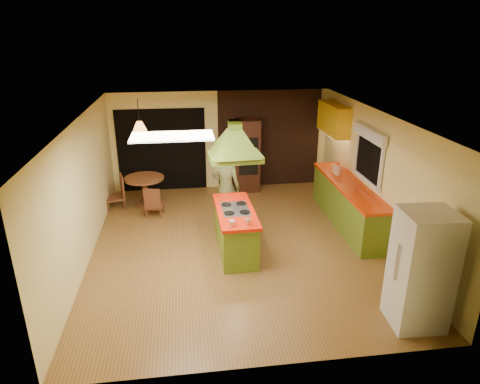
{
  "coord_description": "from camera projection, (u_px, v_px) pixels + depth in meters",
  "views": [
    {
      "loc": [
        -0.93,
        -7.37,
        3.99
      ],
      "look_at": [
        0.04,
        -0.15,
        1.15
      ],
      "focal_mm": 32.0,
      "sensor_mm": 36.0,
      "label": 1
    }
  ],
  "objects": [
    {
      "name": "wall_oven",
      "position": [
        247.0,
        155.0,
        10.84
      ],
      "size": [
        0.62,
        0.61,
        1.84
      ],
      "rotation": [
        0.0,
        0.0,
        0.01
      ],
      "color": "#442116",
      "rests_on": "ground"
    },
    {
      "name": "kitchen_island",
      "position": [
        235.0,
        230.0,
        7.97
      ],
      "size": [
        0.71,
        1.7,
        0.87
      ],
      "rotation": [
        0.0,
        0.0,
        0.02
      ],
      "color": "olive",
      "rests_on": "ground"
    },
    {
      "name": "brick_panel",
      "position": [
        269.0,
        139.0,
        11.06
      ],
      "size": [
        2.64,
        0.03,
        2.5
      ],
      "primitive_type": "cube",
      "color": "#381E14",
      "rests_on": "ground"
    },
    {
      "name": "ceiling_plane",
      "position": [
        237.0,
        117.0,
        7.47
      ],
      "size": [
        6.5,
        6.5,
        0.0
      ],
      "primitive_type": "plane",
      "rotation": [
        3.14,
        0.0,
        0.0
      ],
      "color": "silver",
      "rests_on": "room_walls"
    },
    {
      "name": "nook_opening",
      "position": [
        162.0,
        150.0,
        10.79
      ],
      "size": [
        2.2,
        0.03,
        2.1
      ],
      "primitive_type": "cube",
      "color": "black",
      "rests_on": "ground"
    },
    {
      "name": "canister_large",
      "position": [
        337.0,
        169.0,
        9.48
      ],
      "size": [
        0.15,
        0.15,
        0.2
      ],
      "primitive_type": "cylinder",
      "rotation": [
        0.0,
        0.0,
        0.11
      ],
      "color": "beige",
      "rests_on": "right_counter"
    },
    {
      "name": "ground",
      "position": [
        237.0,
        244.0,
        8.37
      ],
      "size": [
        6.5,
        6.5,
        0.0
      ],
      "primitive_type": "plane",
      "color": "olive",
      "rests_on": "ground"
    },
    {
      "name": "chair_left",
      "position": [
        114.0,
        192.0,
        9.89
      ],
      "size": [
        0.53,
        0.53,
        0.79
      ],
      "primitive_type": null,
      "rotation": [
        0.0,
        0.0,
        -1.31
      ],
      "color": "brown",
      "rests_on": "ground"
    },
    {
      "name": "right_counter",
      "position": [
        348.0,
        204.0,
        9.06
      ],
      "size": [
        0.62,
        3.05,
        0.92
      ],
      "color": "olive",
      "rests_on": "ground"
    },
    {
      "name": "canister_small",
      "position": [
        335.0,
        168.0,
        9.59
      ],
      "size": [
        0.14,
        0.14,
        0.16
      ],
      "primitive_type": "cylinder",
      "rotation": [
        0.0,
        0.0,
        0.12
      ],
      "color": "#F1E5C2",
      "rests_on": "right_counter"
    },
    {
      "name": "canister_medium",
      "position": [
        338.0,
        170.0,
        9.4
      ],
      "size": [
        0.18,
        0.18,
        0.21
      ],
      "primitive_type": "cylinder",
      "rotation": [
        0.0,
        0.0,
        0.27
      ],
      "color": "beige",
      "rests_on": "right_counter"
    },
    {
      "name": "room_walls",
      "position": [
        237.0,
        184.0,
        7.92
      ],
      "size": [
        5.5,
        6.5,
        6.5
      ],
      "color": "#FEF7B6",
      "rests_on": "ground"
    },
    {
      "name": "chair_near",
      "position": [
        155.0,
        201.0,
        9.52
      ],
      "size": [
        0.45,
        0.45,
        0.69
      ],
      "primitive_type": null,
      "rotation": [
        0.0,
        0.0,
        2.94
      ],
      "color": "brown",
      "rests_on": "ground"
    },
    {
      "name": "pendant_lamp",
      "position": [
        140.0,
        126.0,
        9.53
      ],
      "size": [
        0.34,
        0.34,
        0.2
      ],
      "primitive_type": "cone",
      "rotation": [
        0.0,
        0.0,
        0.1
      ],
      "color": "#FF9E3F",
      "rests_on": "ceiling_plane"
    },
    {
      "name": "range_hood",
      "position": [
        235.0,
        134.0,
        7.31
      ],
      "size": [
        0.94,
        0.71,
        0.78
      ],
      "rotation": [
        0.0,
        0.0,
        0.06
      ],
      "color": "#5A771D",
      "rests_on": "ceiling_plane"
    },
    {
      "name": "dining_table",
      "position": [
        145.0,
        186.0,
        10.04
      ],
      "size": [
        0.91,
        0.91,
        0.69
      ],
      "rotation": [
        0.0,
        0.0,
        -0.36
      ],
      "color": "brown",
      "rests_on": "ground"
    },
    {
      "name": "upper_cabinets",
      "position": [
        334.0,
        119.0,
        10.01
      ],
      "size": [
        0.34,
        1.4,
        0.7
      ],
      "primitive_type": "cube",
      "color": "yellow",
      "rests_on": "room_walls"
    },
    {
      "name": "refrigerator",
      "position": [
        421.0,
        270.0,
        5.87
      ],
      "size": [
        0.74,
        0.71,
        1.73
      ],
      "primitive_type": "cube",
      "rotation": [
        0.0,
        0.0,
        -0.05
      ],
      "color": "white",
      "rests_on": "ground"
    },
    {
      "name": "man",
      "position": [
        226.0,
        188.0,
        8.93
      ],
      "size": [
        0.71,
        0.59,
        1.67
      ],
      "primitive_type": "imported",
      "rotation": [
        0.0,
        0.0,
        2.78
      ],
      "color": "brown",
      "rests_on": "ground"
    },
    {
      "name": "window_right",
      "position": [
        370.0,
        146.0,
        8.43
      ],
      "size": [
        0.12,
        1.35,
        1.06
      ],
      "color": "black",
      "rests_on": "room_walls"
    },
    {
      "name": "fluor_panel",
      "position": [
        172.0,
        136.0,
        6.23
      ],
      "size": [
        1.2,
        0.6,
        0.03
      ],
      "primitive_type": "cube",
      "color": "white",
      "rests_on": "ceiling_plane"
    }
  ]
}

